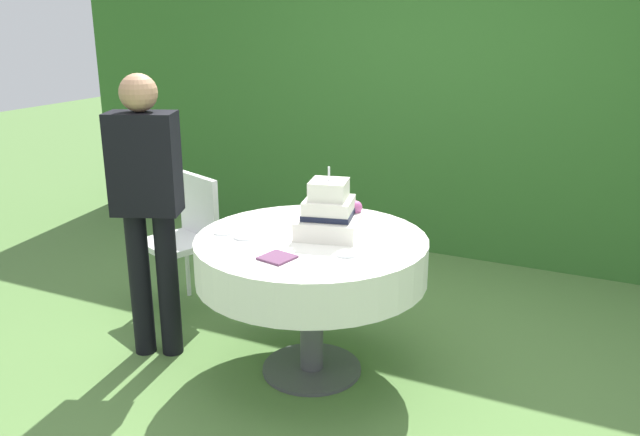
{
  "coord_description": "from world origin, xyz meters",
  "views": [
    {
      "loc": [
        1.42,
        -2.86,
        1.89
      ],
      "look_at": [
        0.03,
        0.04,
        0.88
      ],
      "focal_mm": 36.53,
      "sensor_mm": 36.0,
      "label": 1
    }
  ],
  "objects_px": {
    "serving_plate_right": "(333,211)",
    "standing_person": "(147,199)",
    "wedding_cake": "(329,214)",
    "napkin_stack": "(277,258)",
    "garden_chair": "(187,230)",
    "cake_table": "(311,259)",
    "serving_plate_left": "(346,254)",
    "serving_plate_near": "(245,237)",
    "serving_plate_far": "(223,232)"
  },
  "relations": [
    {
      "from": "serving_plate_right",
      "to": "standing_person",
      "type": "relative_size",
      "value": 0.07
    },
    {
      "from": "wedding_cake",
      "to": "standing_person",
      "type": "bearing_deg",
      "value": -163.45
    },
    {
      "from": "napkin_stack",
      "to": "standing_person",
      "type": "height_order",
      "value": "standing_person"
    },
    {
      "from": "napkin_stack",
      "to": "garden_chair",
      "type": "relative_size",
      "value": 0.16
    },
    {
      "from": "standing_person",
      "to": "cake_table",
      "type": "bearing_deg",
      "value": 12.57
    },
    {
      "from": "serving_plate_left",
      "to": "napkin_stack",
      "type": "distance_m",
      "value": 0.34
    },
    {
      "from": "serving_plate_near",
      "to": "serving_plate_far",
      "type": "xyz_separation_m",
      "value": [
        -0.14,
        0.01,
        0.0
      ]
    },
    {
      "from": "cake_table",
      "to": "serving_plate_near",
      "type": "bearing_deg",
      "value": -154.64
    },
    {
      "from": "serving_plate_far",
      "to": "serving_plate_left",
      "type": "relative_size",
      "value": 1.0
    },
    {
      "from": "garden_chair",
      "to": "standing_person",
      "type": "distance_m",
      "value": 0.74
    },
    {
      "from": "garden_chair",
      "to": "standing_person",
      "type": "xyz_separation_m",
      "value": [
        0.2,
        -0.59,
        0.39
      ]
    },
    {
      "from": "cake_table",
      "to": "serving_plate_left",
      "type": "relative_size",
      "value": 12.02
    },
    {
      "from": "serving_plate_right",
      "to": "serving_plate_left",
      "type": "bearing_deg",
      "value": -60.26
    },
    {
      "from": "garden_chair",
      "to": "standing_person",
      "type": "relative_size",
      "value": 0.56
    },
    {
      "from": "cake_table",
      "to": "serving_plate_right",
      "type": "relative_size",
      "value": 11.6
    },
    {
      "from": "serving_plate_near",
      "to": "serving_plate_right",
      "type": "xyz_separation_m",
      "value": [
        0.22,
        0.62,
        0.0
      ]
    },
    {
      "from": "wedding_cake",
      "to": "serving_plate_near",
      "type": "relative_size",
      "value": 3.25
    },
    {
      "from": "cake_table",
      "to": "standing_person",
      "type": "distance_m",
      "value": 0.96
    },
    {
      "from": "serving_plate_near",
      "to": "serving_plate_left",
      "type": "relative_size",
      "value": 1.16
    },
    {
      "from": "serving_plate_far",
      "to": "garden_chair",
      "type": "distance_m",
      "value": 0.87
    },
    {
      "from": "garden_chair",
      "to": "cake_table",
      "type": "bearing_deg",
      "value": -19.63
    },
    {
      "from": "serving_plate_left",
      "to": "standing_person",
      "type": "bearing_deg",
      "value": -177.69
    },
    {
      "from": "serving_plate_far",
      "to": "serving_plate_near",
      "type": "bearing_deg",
      "value": -4.79
    },
    {
      "from": "serving_plate_near",
      "to": "napkin_stack",
      "type": "xyz_separation_m",
      "value": [
        0.3,
        -0.19,
        -0.0
      ]
    },
    {
      "from": "serving_plate_far",
      "to": "serving_plate_left",
      "type": "xyz_separation_m",
      "value": [
        0.72,
        -0.02,
        0.0
      ]
    },
    {
      "from": "cake_table",
      "to": "wedding_cake",
      "type": "bearing_deg",
      "value": 53.48
    },
    {
      "from": "serving_plate_near",
      "to": "serving_plate_left",
      "type": "bearing_deg",
      "value": -0.47
    },
    {
      "from": "garden_chair",
      "to": "serving_plate_near",
      "type": "bearing_deg",
      "value": -34.46
    },
    {
      "from": "wedding_cake",
      "to": "cake_table",
      "type": "bearing_deg",
      "value": -126.52
    },
    {
      "from": "cake_table",
      "to": "serving_plate_far",
      "type": "distance_m",
      "value": 0.49
    },
    {
      "from": "standing_person",
      "to": "serving_plate_right",
      "type": "bearing_deg",
      "value": 39.61
    },
    {
      "from": "cake_table",
      "to": "serving_plate_left",
      "type": "xyz_separation_m",
      "value": [
        0.27,
        -0.15,
        0.13
      ]
    },
    {
      "from": "napkin_stack",
      "to": "serving_plate_left",
      "type": "bearing_deg",
      "value": 34.19
    },
    {
      "from": "cake_table",
      "to": "serving_plate_near",
      "type": "distance_m",
      "value": 0.37
    },
    {
      "from": "serving_plate_near",
      "to": "serving_plate_left",
      "type": "xyz_separation_m",
      "value": [
        0.58,
        -0.0,
        0.0
      ]
    },
    {
      "from": "serving_plate_left",
      "to": "serving_plate_right",
      "type": "bearing_deg",
      "value": 119.74
    },
    {
      "from": "wedding_cake",
      "to": "napkin_stack",
      "type": "bearing_deg",
      "value": -99.89
    },
    {
      "from": "cake_table",
      "to": "garden_chair",
      "type": "distance_m",
      "value": 1.18
    },
    {
      "from": "serving_plate_far",
      "to": "standing_person",
      "type": "relative_size",
      "value": 0.06
    },
    {
      "from": "wedding_cake",
      "to": "napkin_stack",
      "type": "xyz_separation_m",
      "value": [
        -0.07,
        -0.43,
        -0.11
      ]
    },
    {
      "from": "wedding_cake",
      "to": "standing_person",
      "type": "xyz_separation_m",
      "value": [
        -0.96,
        -0.29,
        0.04
      ]
    },
    {
      "from": "wedding_cake",
      "to": "napkin_stack",
      "type": "relative_size",
      "value": 2.62
    },
    {
      "from": "serving_plate_near",
      "to": "napkin_stack",
      "type": "relative_size",
      "value": 0.81
    },
    {
      "from": "wedding_cake",
      "to": "serving_plate_far",
      "type": "height_order",
      "value": "wedding_cake"
    },
    {
      "from": "wedding_cake",
      "to": "serving_plate_near",
      "type": "xyz_separation_m",
      "value": [
        -0.38,
        -0.23,
        -0.11
      ]
    },
    {
      "from": "serving_plate_near",
      "to": "serving_plate_right",
      "type": "height_order",
      "value": "same"
    },
    {
      "from": "cake_table",
      "to": "serving_plate_far",
      "type": "height_order",
      "value": "serving_plate_far"
    },
    {
      "from": "wedding_cake",
      "to": "serving_plate_near",
      "type": "height_order",
      "value": "wedding_cake"
    },
    {
      "from": "cake_table",
      "to": "napkin_stack",
      "type": "relative_size",
      "value": 8.39
    },
    {
      "from": "serving_plate_near",
      "to": "garden_chair",
      "type": "relative_size",
      "value": 0.13
    }
  ]
}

